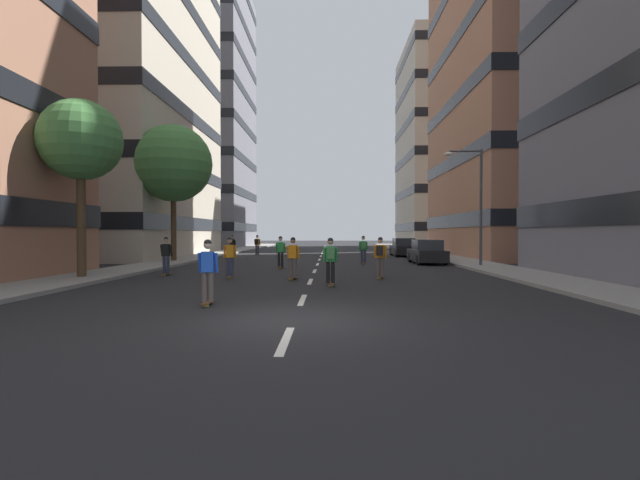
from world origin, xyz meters
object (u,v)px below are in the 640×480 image
(parked_car_mid, at_px, (403,248))
(skater_0, at_px, (257,244))
(street_tree_mid, at_px, (173,164))
(skater_3, at_px, (330,258))
(skater_6, at_px, (232,245))
(skater_9, at_px, (293,256))
(skater_2, at_px, (166,254))
(skater_7, at_px, (380,255))
(skater_5, at_px, (208,269))
(street_tree_near, at_px, (81,141))
(skater_4, at_px, (230,255))
(skater_1, at_px, (280,251))
(streetlamp_right, at_px, (474,194))
(skater_8, at_px, (363,248))
(parked_car_near, at_px, (427,253))

(parked_car_mid, height_order, skater_0, skater_0)
(street_tree_mid, height_order, skater_3, street_tree_mid)
(skater_6, relative_size, skater_9, 1.00)
(skater_2, xyz_separation_m, skater_7, (9.66, -1.23, 0.03))
(skater_5, bearing_deg, skater_6, 100.75)
(parked_car_mid, bearing_deg, skater_3, -105.85)
(skater_3, xyz_separation_m, skater_5, (-3.30, -4.61, -0.03))
(skater_2, bearing_deg, skater_3, -27.21)
(street_tree_near, xyz_separation_m, skater_9, (8.79, 0.26, -4.78))
(skater_2, distance_m, skater_3, 8.47)
(street_tree_near, height_order, skater_6, street_tree_near)
(skater_4, xyz_separation_m, skater_9, (2.76, -0.51, 0.00))
(skater_2, bearing_deg, skater_9, -16.12)
(street_tree_mid, relative_size, skater_7, 5.02)
(skater_1, bearing_deg, skater_9, -78.77)
(street_tree_mid, height_order, streetlamp_right, street_tree_mid)
(skater_2, height_order, skater_7, same)
(skater_7, bearing_deg, skater_5, -126.76)
(street_tree_mid, height_order, skater_1, street_tree_mid)
(skater_1, height_order, skater_7, same)
(parked_car_mid, bearing_deg, skater_8, -112.17)
(parked_car_near, xyz_separation_m, street_tree_near, (-16.48, -10.36, 5.06))
(skater_0, distance_m, skater_8, 14.21)
(street_tree_mid, relative_size, skater_1, 5.02)
(street_tree_near, bearing_deg, parked_car_mid, 50.03)
(streetlamp_right, distance_m, skater_4, 14.29)
(skater_0, height_order, skater_2, same)
(streetlamp_right, relative_size, skater_7, 3.65)
(skater_9, bearing_deg, skater_4, 169.62)
(parked_car_near, height_order, skater_6, skater_6)
(parked_car_mid, xyz_separation_m, street_tree_mid, (-16.48, -8.56, 5.81))
(parked_car_near, relative_size, street_tree_mid, 0.49)
(street_tree_mid, bearing_deg, skater_5, -68.16)
(parked_car_mid, distance_m, skater_1, 16.14)
(skater_2, distance_m, skater_6, 15.26)
(parked_car_near, height_order, skater_9, skater_9)
(skater_6, distance_m, skater_7, 19.24)
(parked_car_near, xyz_separation_m, skater_1, (-8.86, -4.19, 0.29))
(skater_2, bearing_deg, skater_5, -63.50)
(skater_2, xyz_separation_m, skater_9, (5.97, -1.73, 0.00))
(skater_6, bearing_deg, skater_4, -78.07)
(skater_3, height_order, skater_6, same)
(parked_car_near, distance_m, skater_3, 13.70)
(skater_3, bearing_deg, skater_1, 108.79)
(streetlamp_right, bearing_deg, street_tree_near, -158.93)
(skater_0, distance_m, skater_3, 23.82)
(skater_4, distance_m, skater_5, 7.34)
(street_tree_near, distance_m, skater_5, 10.72)
(parked_car_near, xyz_separation_m, parked_car_mid, (0.00, 9.30, 0.00))
(skater_6, bearing_deg, skater_1, -65.40)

